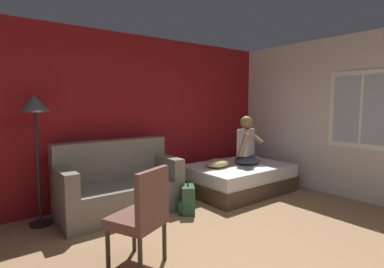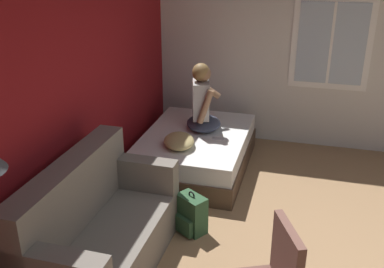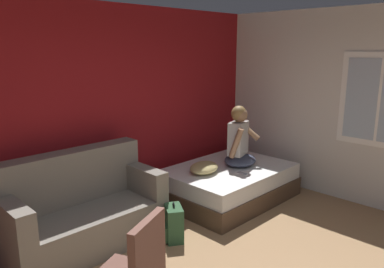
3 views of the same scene
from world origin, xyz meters
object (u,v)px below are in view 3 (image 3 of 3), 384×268
at_px(bed, 228,183).
at_px(backpack, 173,224).
at_px(throw_pillow, 204,168).
at_px(cell_phone, 242,173).
at_px(person_seated, 239,141).
at_px(couch, 82,212).

xyz_separation_m(bed, backpack, (-1.38, -0.32, -0.04)).
bearing_deg(throw_pillow, cell_phone, -50.29).
bearing_deg(backpack, person_seated, 10.04).
distance_m(bed, backpack, 1.41).
relative_size(bed, backpack, 3.98).
bearing_deg(bed, person_seated, -12.74).
xyz_separation_m(backpack, cell_phone, (1.29, 0.01, 0.29)).
bearing_deg(cell_phone, backpack, -179.37).
bearing_deg(backpack, couch, 140.85).
height_order(backpack, throw_pillow, throw_pillow).
height_order(backpack, cell_phone, cell_phone).
bearing_deg(throw_pillow, person_seated, -12.57).
bearing_deg(person_seated, bed, 167.26).
relative_size(couch, backpack, 3.73).
height_order(bed, person_seated, person_seated).
height_order(person_seated, cell_phone, person_seated).
height_order(couch, backpack, couch).
bearing_deg(couch, cell_phone, -16.85).
xyz_separation_m(couch, cell_phone, (2.06, -0.62, 0.09)).
bearing_deg(couch, throw_pillow, -7.32).
bearing_deg(bed, couch, 171.65).
bearing_deg(backpack, throw_pillow, 23.22).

